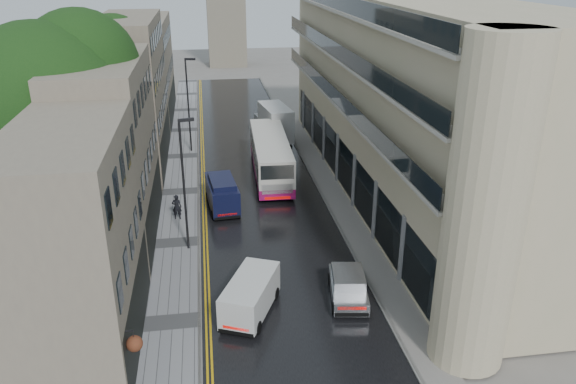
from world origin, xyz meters
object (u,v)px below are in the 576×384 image
object	(u,v)px
navy_van	(213,202)
lamp_post_far	(188,106)
tree_far	(95,98)
white_lorry	(268,129)
cream_bus	(258,171)
white_van	(223,310)
lamp_post_near	(184,187)
tree_near	(50,137)
silver_hatchback	(335,301)
pedestrian	(177,207)

from	to	relation	value
navy_van	lamp_post_far	distance (m)	15.02
tree_far	white_lorry	distance (m)	15.25
tree_far	navy_van	bearing A→B (deg)	-50.42
cream_bus	white_lorry	size ratio (longest dim) A/B	1.63
white_van	lamp_post_near	xyz separation A→B (m)	(-1.77, 8.14, 3.13)
tree_near	white_van	bearing A→B (deg)	-47.10
cream_bus	white_van	world-z (taller)	cream_bus
white_van	lamp_post_near	bearing A→B (deg)	126.06
tree_far	white_van	distance (m)	24.98
cream_bus	navy_van	distance (m)	5.62
tree_near	lamp_post_near	world-z (taller)	tree_near
cream_bus	lamp_post_far	distance (m)	11.75
cream_bus	silver_hatchback	size ratio (longest dim) A/B	2.92
tree_far	white_lorry	bearing A→B (deg)	15.40
white_lorry	navy_van	bearing A→B (deg)	-119.06
white_van	lamp_post_far	bearing A→B (deg)	117.48
tree_near	navy_van	size ratio (longest dim) A/B	2.99
silver_hatchback	navy_van	xyz separation A→B (m)	(-5.62, 11.99, 0.44)
white_lorry	lamp_post_far	xyz separation A→B (m)	(-7.03, 0.28, 2.38)
cream_bus	lamp_post_near	world-z (taller)	lamp_post_near
white_lorry	pedestrian	xyz separation A→B (m)	(-7.84, -14.23, -0.90)
silver_hatchback	lamp_post_near	bearing A→B (deg)	141.46
silver_hatchback	lamp_post_far	size ratio (longest dim) A/B	0.48
tree_near	silver_hatchback	size ratio (longest dim) A/B	3.49
lamp_post_far	white_lorry	bearing A→B (deg)	8.63
white_lorry	silver_hatchback	bearing A→B (deg)	-97.90
navy_van	tree_far	bearing A→B (deg)	123.95
tree_far	silver_hatchback	xyz separation A→B (m)	(14.27, -22.46, -5.46)
tree_near	silver_hatchback	world-z (taller)	tree_near
tree_far	lamp_post_far	bearing A→B (deg)	30.47
silver_hatchback	navy_van	world-z (taller)	navy_van
cream_bus	navy_van	size ratio (longest dim) A/B	2.50
white_lorry	pedestrian	distance (m)	16.27
white_van	pedestrian	xyz separation A→B (m)	(-2.54, 12.44, 0.00)
tree_far	pedestrian	world-z (taller)	tree_far
pedestrian	tree_near	bearing A→B (deg)	25.46
white_lorry	cream_bus	bearing A→B (deg)	-109.27
tree_far	lamp_post_near	world-z (taller)	tree_far
cream_bus	lamp_post_far	bearing A→B (deg)	118.58
white_lorry	lamp_post_far	size ratio (longest dim) A/B	0.86
silver_hatchback	white_van	bearing A→B (deg)	-167.90
white_van	tree_far	bearing A→B (deg)	134.91
white_van	navy_van	size ratio (longest dim) A/B	0.92
lamp_post_far	pedestrian	bearing A→B (deg)	-82.31
lamp_post_far	white_van	bearing A→B (deg)	-75.44
tree_near	tree_far	bearing A→B (deg)	88.68
navy_van	pedestrian	xyz separation A→B (m)	(-2.39, 0.11, -0.22)
lamp_post_near	tree_near	bearing A→B (deg)	153.60
pedestrian	lamp_post_far	distance (m)	14.89
tree_far	lamp_post_far	xyz separation A→B (m)	(7.07, 4.16, -1.96)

